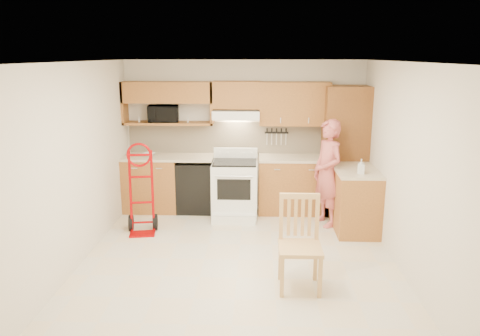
# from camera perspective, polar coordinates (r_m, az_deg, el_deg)

# --- Properties ---
(floor) EXTENTS (4.00, 4.50, 0.02)m
(floor) POSITION_cam_1_polar(r_m,az_deg,el_deg) (6.12, -0.19, -11.28)
(floor) COLOR beige
(floor) RESTS_ON ground
(ceiling) EXTENTS (4.00, 4.50, 0.02)m
(ceiling) POSITION_cam_1_polar(r_m,az_deg,el_deg) (5.55, -0.21, 13.03)
(ceiling) COLOR white
(ceiling) RESTS_ON ground
(wall_back) EXTENTS (4.00, 0.02, 2.50)m
(wall_back) POSITION_cam_1_polar(r_m,az_deg,el_deg) (7.92, 0.50, 4.09)
(wall_back) COLOR beige
(wall_back) RESTS_ON ground
(wall_front) EXTENTS (4.00, 0.02, 2.50)m
(wall_front) POSITION_cam_1_polar(r_m,az_deg,el_deg) (3.55, -1.75, -8.29)
(wall_front) COLOR beige
(wall_front) RESTS_ON ground
(wall_left) EXTENTS (0.02, 4.50, 2.50)m
(wall_left) POSITION_cam_1_polar(r_m,az_deg,el_deg) (6.12, -19.34, 0.42)
(wall_left) COLOR beige
(wall_left) RESTS_ON ground
(wall_right) EXTENTS (0.02, 4.50, 2.50)m
(wall_right) POSITION_cam_1_polar(r_m,az_deg,el_deg) (5.97, 19.47, 0.08)
(wall_right) COLOR beige
(wall_right) RESTS_ON ground
(backsplash) EXTENTS (3.92, 0.03, 0.55)m
(backsplash) POSITION_cam_1_polar(r_m,az_deg,el_deg) (7.90, 0.49, 3.70)
(backsplash) COLOR beige
(backsplash) RESTS_ON wall_back
(lower_cab_left) EXTENTS (0.90, 0.60, 0.90)m
(lower_cab_left) POSITION_cam_1_polar(r_m,az_deg,el_deg) (7.99, -10.77, -1.95)
(lower_cab_left) COLOR #A36027
(lower_cab_left) RESTS_ON ground
(dishwasher) EXTENTS (0.60, 0.60, 0.85)m
(dishwasher) POSITION_cam_1_polar(r_m,az_deg,el_deg) (7.86, -5.43, -2.21)
(dishwasher) COLOR black
(dishwasher) RESTS_ON ground
(lower_cab_right) EXTENTS (1.14, 0.60, 0.90)m
(lower_cab_right) POSITION_cam_1_polar(r_m,az_deg,el_deg) (7.81, 6.52, -2.15)
(lower_cab_right) COLOR #A36027
(lower_cab_right) RESTS_ON ground
(countertop_left) EXTENTS (1.50, 0.63, 0.04)m
(countertop_left) POSITION_cam_1_polar(r_m,az_deg,el_deg) (7.82, -8.78, 1.34)
(countertop_left) COLOR beige
(countertop_left) RESTS_ON lower_cab_left
(countertop_right) EXTENTS (1.14, 0.63, 0.04)m
(countertop_right) POSITION_cam_1_polar(r_m,az_deg,el_deg) (7.70, 6.61, 1.21)
(countertop_right) COLOR beige
(countertop_right) RESTS_ON lower_cab_right
(cab_return_right) EXTENTS (0.60, 1.00, 0.90)m
(cab_return_right) POSITION_cam_1_polar(r_m,az_deg,el_deg) (7.17, 13.94, -3.93)
(cab_return_right) COLOR #A36027
(cab_return_right) RESTS_ON ground
(countertop_return) EXTENTS (0.63, 1.00, 0.04)m
(countertop_return) POSITION_cam_1_polar(r_m,az_deg,el_deg) (7.05, 14.16, -0.29)
(countertop_return) COLOR beige
(countertop_return) RESTS_ON cab_return_right
(pantry_tall) EXTENTS (0.70, 0.60, 2.10)m
(pantry_tall) POSITION_cam_1_polar(r_m,az_deg,el_deg) (7.78, 12.68, 2.07)
(pantry_tall) COLOR brown
(pantry_tall) RESTS_ON ground
(upper_cab_left) EXTENTS (1.50, 0.33, 0.34)m
(upper_cab_left) POSITION_cam_1_polar(r_m,az_deg,el_deg) (7.79, -8.88, 9.18)
(upper_cab_left) COLOR #A36027
(upper_cab_left) RESTS_ON wall_back
(upper_shelf_mw) EXTENTS (1.50, 0.33, 0.04)m
(upper_shelf_mw) POSITION_cam_1_polar(r_m,az_deg,el_deg) (7.85, -8.74, 5.47)
(upper_shelf_mw) COLOR #A36027
(upper_shelf_mw) RESTS_ON wall_back
(upper_cab_center) EXTENTS (0.76, 0.33, 0.44)m
(upper_cab_center) POSITION_cam_1_polar(r_m,az_deg,el_deg) (7.66, -0.44, 8.97)
(upper_cab_center) COLOR #A36027
(upper_cab_center) RESTS_ON wall_back
(upper_cab_right) EXTENTS (1.14, 0.33, 0.70)m
(upper_cab_right) POSITION_cam_1_polar(r_m,az_deg,el_deg) (7.69, 6.72, 7.85)
(upper_cab_right) COLOR #A36027
(upper_cab_right) RESTS_ON wall_back
(range_hood) EXTENTS (0.76, 0.46, 0.14)m
(range_hood) POSITION_cam_1_polar(r_m,az_deg,el_deg) (7.63, -0.46, 6.61)
(range_hood) COLOR white
(range_hood) RESTS_ON wall_back
(knife_strip) EXTENTS (0.40, 0.05, 0.29)m
(knife_strip) POSITION_cam_1_polar(r_m,az_deg,el_deg) (7.87, 4.50, 3.91)
(knife_strip) COLOR black
(knife_strip) RESTS_ON backsplash
(microwave) EXTENTS (0.53, 0.39, 0.28)m
(microwave) POSITION_cam_1_polar(r_m,az_deg,el_deg) (7.84, -9.39, 6.61)
(microwave) COLOR black
(microwave) RESTS_ON upper_shelf_mw
(range) EXTENTS (0.73, 0.96, 1.07)m
(range) POSITION_cam_1_polar(r_m,az_deg,el_deg) (7.50, -0.66, -2.06)
(range) COLOR white
(range) RESTS_ON ground
(person) EXTENTS (0.60, 0.71, 1.65)m
(person) POSITION_cam_1_polar(r_m,az_deg,el_deg) (7.19, 10.70, -0.62)
(person) COLOR #C45A57
(person) RESTS_ON ground
(hand_truck) EXTENTS (0.54, 0.51, 1.22)m
(hand_truck) POSITION_cam_1_polar(r_m,az_deg,el_deg) (6.94, -12.06, -3.04)
(hand_truck) COLOR #9E0204
(hand_truck) RESTS_ON ground
(dining_chair) EXTENTS (0.48, 0.52, 1.06)m
(dining_chair) POSITION_cam_1_polar(r_m,az_deg,el_deg) (5.26, 7.40, -9.32)
(dining_chair) COLOR tan
(dining_chair) RESTS_ON ground
(soap_bottle) EXTENTS (0.11, 0.11, 0.21)m
(soap_bottle) POSITION_cam_1_polar(r_m,az_deg,el_deg) (6.77, 14.66, 0.20)
(soap_bottle) COLOR white
(soap_bottle) RESTS_ON countertop_return
(bowl) EXTENTS (0.23, 0.23, 0.05)m
(bowl) POSITION_cam_1_polar(r_m,az_deg,el_deg) (7.87, -11.10, 1.66)
(bowl) COLOR white
(bowl) RESTS_ON countertop_left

